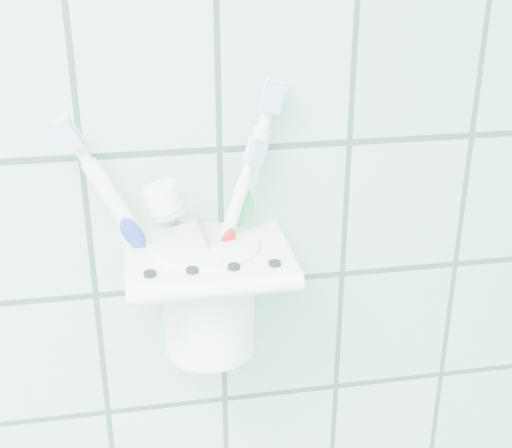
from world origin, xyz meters
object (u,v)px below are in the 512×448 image
(cup, at_px, (209,293))
(toothbrush_orange, at_px, (207,211))
(holder_bracket, at_px, (208,260))
(toothpaste_tube, at_px, (222,247))
(toothbrush_pink, at_px, (194,218))
(toothbrush_blue, at_px, (188,246))

(cup, bearing_deg, toothbrush_orange, 82.97)
(holder_bracket, bearing_deg, toothpaste_tube, 12.58)
(toothbrush_pink, xyz_separation_m, toothpaste_tube, (0.02, -0.01, -0.02))
(cup, xyz_separation_m, toothbrush_orange, (0.00, 0.02, 0.07))
(toothbrush_pink, bearing_deg, cup, -49.00)
(holder_bracket, height_order, toothbrush_pink, toothbrush_pink)
(holder_bracket, xyz_separation_m, toothpaste_tube, (0.01, 0.00, 0.01))
(toothpaste_tube, bearing_deg, holder_bracket, -152.72)
(cup, distance_m, toothbrush_pink, 0.07)
(cup, relative_size, toothpaste_tube, 0.61)
(toothbrush_pink, bearing_deg, holder_bracket, -58.39)
(cup, bearing_deg, toothpaste_tube, -8.21)
(toothbrush_orange, distance_m, toothpaste_tube, 0.03)
(toothbrush_pink, height_order, toothbrush_orange, toothbrush_orange)
(holder_bracket, xyz_separation_m, toothbrush_pink, (-0.01, 0.01, 0.03))
(holder_bracket, height_order, toothpaste_tube, toothpaste_tube)
(cup, relative_size, toothbrush_blue, 0.55)
(holder_bracket, relative_size, cup, 1.34)
(holder_bracket, relative_size, toothbrush_orange, 0.60)
(holder_bracket, relative_size, toothpaste_tube, 0.82)
(holder_bracket, relative_size, toothbrush_blue, 0.74)
(toothbrush_blue, height_order, toothpaste_tube, toothbrush_blue)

